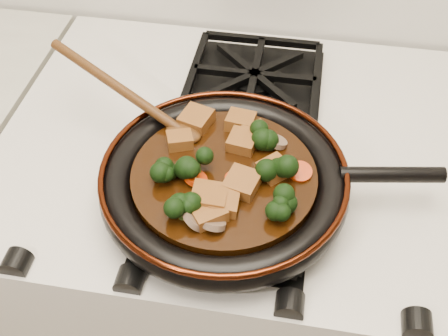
# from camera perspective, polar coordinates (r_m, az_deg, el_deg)

# --- Properties ---
(stove) EXTENTS (0.76, 0.60, 0.90)m
(stove) POSITION_cam_1_polar(r_m,az_deg,el_deg) (1.24, 1.35, -12.34)
(stove) COLOR beige
(stove) RESTS_ON ground
(burner_grate_front) EXTENTS (0.23, 0.23, 0.03)m
(burner_grate_front) POSITION_cam_1_polar(r_m,az_deg,el_deg) (0.78, 0.34, -3.47)
(burner_grate_front) COLOR black
(burner_grate_front) RESTS_ON stove
(burner_grate_back) EXTENTS (0.23, 0.23, 0.03)m
(burner_grate_back) POSITION_cam_1_polar(r_m,az_deg,el_deg) (0.98, 3.10, 9.05)
(burner_grate_back) COLOR black
(burner_grate_back) RESTS_ON stove
(skillet) EXTENTS (0.46, 0.34, 0.05)m
(skillet) POSITION_cam_1_polar(r_m,az_deg,el_deg) (0.76, 0.16, -1.34)
(skillet) COLOR black
(skillet) RESTS_ON burner_grate_front
(braising_sauce) EXTENTS (0.25, 0.25, 0.02)m
(braising_sauce) POSITION_cam_1_polar(r_m,az_deg,el_deg) (0.76, -0.00, -1.09)
(braising_sauce) COLOR black
(braising_sauce) RESTS_ON skillet
(tofu_cube_0) EXTENTS (0.04, 0.04, 0.02)m
(tofu_cube_0) POSITION_cam_1_polar(r_m,az_deg,el_deg) (0.81, 1.69, 4.70)
(tofu_cube_0) COLOR brown
(tofu_cube_0) RESTS_ON braising_sauce
(tofu_cube_1) EXTENTS (0.05, 0.05, 0.03)m
(tofu_cube_1) POSITION_cam_1_polar(r_m,az_deg,el_deg) (0.82, -2.82, 4.91)
(tofu_cube_1) COLOR brown
(tofu_cube_1) RESTS_ON braising_sauce
(tofu_cube_2) EXTENTS (0.04, 0.04, 0.02)m
(tofu_cube_2) POSITION_cam_1_polar(r_m,az_deg,el_deg) (0.79, -4.52, 2.78)
(tofu_cube_2) COLOR brown
(tofu_cube_2) RESTS_ON braising_sauce
(tofu_cube_3) EXTENTS (0.06, 0.06, 0.02)m
(tofu_cube_3) POSITION_cam_1_polar(r_m,az_deg,el_deg) (0.70, -1.65, -4.60)
(tofu_cube_3) COLOR brown
(tofu_cube_3) RESTS_ON braising_sauce
(tofu_cube_4) EXTENTS (0.05, 0.05, 0.02)m
(tofu_cube_4) POSITION_cam_1_polar(r_m,az_deg,el_deg) (0.75, 5.10, -0.13)
(tofu_cube_4) COLOR brown
(tofu_cube_4) RESTS_ON braising_sauce
(tofu_cube_5) EXTENTS (0.04, 0.04, 0.02)m
(tofu_cube_5) POSITION_cam_1_polar(r_m,az_deg,el_deg) (0.71, 0.02, -3.59)
(tofu_cube_5) COLOR brown
(tofu_cube_5) RESTS_ON braising_sauce
(tofu_cube_6) EXTENTS (0.05, 0.05, 0.02)m
(tofu_cube_6) POSITION_cam_1_polar(r_m,az_deg,el_deg) (0.73, 1.85, -1.61)
(tofu_cube_6) COLOR brown
(tofu_cube_6) RESTS_ON braising_sauce
(tofu_cube_7) EXTENTS (0.05, 0.05, 0.03)m
(tofu_cube_7) POSITION_cam_1_polar(r_m,az_deg,el_deg) (0.71, -1.56, -3.14)
(tofu_cube_7) COLOR brown
(tofu_cube_7) RESTS_ON braising_sauce
(tofu_cube_8) EXTENTS (0.05, 0.05, 0.03)m
(tofu_cube_8) POSITION_cam_1_polar(r_m,az_deg,el_deg) (0.79, 3.16, 3.22)
(tofu_cube_8) COLOR brown
(tofu_cube_8) RESTS_ON braising_sauce
(tofu_cube_9) EXTENTS (0.04, 0.04, 0.02)m
(tofu_cube_9) POSITION_cam_1_polar(r_m,az_deg,el_deg) (0.78, 1.88, 2.65)
(tofu_cube_9) COLOR brown
(tofu_cube_9) RESTS_ON braising_sauce
(broccoli_floret_0) EXTENTS (0.09, 0.08, 0.06)m
(broccoli_floret_0) POSITION_cam_1_polar(r_m,az_deg,el_deg) (0.74, -6.15, -0.73)
(broccoli_floret_0) COLOR black
(broccoli_floret_0) RESTS_ON braising_sauce
(broccoli_floret_1) EXTENTS (0.09, 0.09, 0.07)m
(broccoli_floret_1) POSITION_cam_1_polar(r_m,az_deg,el_deg) (0.79, 3.87, 3.01)
(broccoli_floret_1) COLOR black
(broccoli_floret_1) RESTS_ON braising_sauce
(broccoli_floret_2) EXTENTS (0.08, 0.09, 0.07)m
(broccoli_floret_2) POSITION_cam_1_polar(r_m,az_deg,el_deg) (0.70, 6.14, -4.08)
(broccoli_floret_2) COLOR black
(broccoli_floret_2) RESTS_ON braising_sauce
(broccoli_floret_3) EXTENTS (0.09, 0.09, 0.08)m
(broccoli_floret_3) POSITION_cam_1_polar(r_m,az_deg,el_deg) (0.74, -2.79, 0.14)
(broccoli_floret_3) COLOR black
(broccoli_floret_3) RESTS_ON braising_sauce
(broccoli_floret_4) EXTENTS (0.06, 0.06, 0.06)m
(broccoli_floret_4) POSITION_cam_1_polar(r_m,az_deg,el_deg) (0.70, -4.25, -4.40)
(broccoli_floret_4) COLOR black
(broccoli_floret_4) RESTS_ON braising_sauce
(broccoli_floret_5) EXTENTS (0.09, 0.09, 0.07)m
(broccoli_floret_5) POSITION_cam_1_polar(r_m,az_deg,el_deg) (0.75, 5.39, 0.17)
(broccoli_floret_5) COLOR black
(broccoli_floret_5) RESTS_ON braising_sauce
(carrot_coin_0) EXTENTS (0.03, 0.03, 0.02)m
(carrot_coin_0) POSITION_cam_1_polar(r_m,az_deg,el_deg) (0.74, 1.23, -1.00)
(carrot_coin_0) COLOR red
(carrot_coin_0) RESTS_ON braising_sauce
(carrot_coin_1) EXTENTS (0.03, 0.03, 0.02)m
(carrot_coin_1) POSITION_cam_1_polar(r_m,az_deg,el_deg) (0.75, 7.75, -0.41)
(carrot_coin_1) COLOR red
(carrot_coin_1) RESTS_ON braising_sauce
(carrot_coin_2) EXTENTS (0.03, 0.03, 0.02)m
(carrot_coin_2) POSITION_cam_1_polar(r_m,az_deg,el_deg) (0.75, 5.16, -0.21)
(carrot_coin_2) COLOR red
(carrot_coin_2) RESTS_ON braising_sauce
(carrot_coin_3) EXTENTS (0.03, 0.03, 0.02)m
(carrot_coin_3) POSITION_cam_1_polar(r_m,az_deg,el_deg) (0.74, -2.91, -1.01)
(carrot_coin_3) COLOR red
(carrot_coin_3) RESTS_ON braising_sauce
(mushroom_slice_0) EXTENTS (0.04, 0.04, 0.02)m
(mushroom_slice_0) POSITION_cam_1_polar(r_m,az_deg,el_deg) (0.79, 5.32, 2.70)
(mushroom_slice_0) COLOR brown
(mushroom_slice_0) RESTS_ON braising_sauce
(mushroom_slice_1) EXTENTS (0.04, 0.04, 0.03)m
(mushroom_slice_1) POSITION_cam_1_polar(r_m,az_deg,el_deg) (0.69, -2.94, -5.30)
(mushroom_slice_1) COLOR brown
(mushroom_slice_1) RESTS_ON braising_sauce
(mushroom_slice_2) EXTENTS (0.04, 0.04, 0.02)m
(mushroom_slice_2) POSITION_cam_1_polar(r_m,az_deg,el_deg) (0.69, -1.08, -5.71)
(mushroom_slice_2) COLOR brown
(mushroom_slice_2) RESTS_ON braising_sauce
(wooden_spoon) EXTENTS (0.15, 0.09, 0.25)m
(wooden_spoon) POSITION_cam_1_polar(r_m,az_deg,el_deg) (0.83, -8.12, 6.33)
(wooden_spoon) COLOR #4A290F
(wooden_spoon) RESTS_ON braising_sauce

